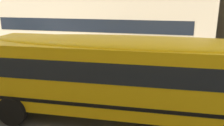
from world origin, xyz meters
The scene contains 4 objects.
ground_plane centered at (0.00, 0.00, 0.00)m, with size 400.00×400.00×0.00m, color #4C4C4F.
sidewalk_far centered at (0.00, 8.39, 0.01)m, with size 120.00×3.00×0.01m, color gray.
lane_centreline centered at (0.00, 0.00, 0.00)m, with size 110.00×0.16×0.01m, color silver.
school_bus centered at (-1.66, -1.61, 1.77)m, with size 13.36×3.18×2.97m.
Camera 1 is at (-0.73, -9.39, 4.27)m, focal length 37.81 mm.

